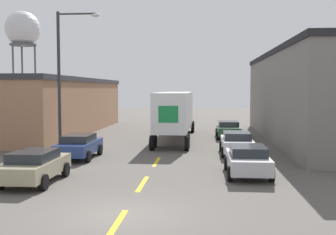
% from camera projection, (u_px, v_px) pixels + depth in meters
% --- Properties ---
extents(ground_plane, '(160.00, 160.00, 0.00)m').
position_uv_depth(ground_plane, '(123.00, 215.00, 13.86)').
color(ground_plane, '#56514C').
extents(road_centerline, '(0.20, 14.15, 0.01)m').
position_uv_depth(road_centerline, '(142.00, 184.00, 18.38)').
color(road_centerline, gold).
rests_on(road_centerline, ground_plane).
extents(warehouse_left, '(11.85, 24.75, 5.17)m').
position_uv_depth(warehouse_left, '(33.00, 105.00, 40.37)').
color(warehouse_left, '#9E7051').
rests_on(warehouse_left, ground_plane).
extents(warehouse_right, '(9.20, 26.28, 7.15)m').
position_uv_depth(warehouse_right, '(325.00, 96.00, 33.71)').
color(warehouse_right, slate).
rests_on(warehouse_right, ground_plane).
extents(semi_truck, '(2.73, 14.83, 3.88)m').
position_uv_depth(semi_truck, '(176.00, 111.00, 34.68)').
color(semi_truck, silver).
rests_on(semi_truck, ground_plane).
extents(parked_car_right_near, '(2.07, 4.41, 1.44)m').
position_uv_depth(parked_car_right_near, '(248.00, 159.00, 20.10)').
color(parked_car_right_near, '#B2B2B7').
rests_on(parked_car_right_near, ground_plane).
extents(parked_car_left_near, '(2.07, 4.41, 1.44)m').
position_uv_depth(parked_car_left_near, '(35.00, 165.00, 18.52)').
color(parked_car_left_near, tan).
rests_on(parked_car_left_near, ground_plane).
extents(parked_car_right_mid, '(2.07, 4.41, 1.44)m').
position_uv_depth(parked_car_right_mid, '(237.00, 142.00, 26.52)').
color(parked_car_right_mid, silver).
rests_on(parked_car_right_mid, ground_plane).
extents(parked_car_right_far, '(2.07, 4.41, 1.44)m').
position_uv_depth(parked_car_right_far, '(228.00, 129.00, 35.54)').
color(parked_car_right_far, '#2D5B38').
rests_on(parked_car_right_far, ground_plane).
extents(parked_car_left_far, '(2.07, 4.41, 1.44)m').
position_uv_depth(parked_car_left_far, '(79.00, 145.00, 25.12)').
color(parked_car_left_far, navy).
rests_on(parked_car_left_far, ground_plane).
extents(water_tower, '(5.48, 5.48, 16.45)m').
position_uv_depth(water_tower, '(23.00, 30.00, 66.73)').
color(water_tower, '#47474C').
rests_on(water_tower, ground_plane).
extents(street_lamp, '(2.83, 0.32, 9.07)m').
position_uv_depth(street_lamp, '(64.00, 72.00, 27.07)').
color(street_lamp, '#2D2D30').
rests_on(street_lamp, ground_plane).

